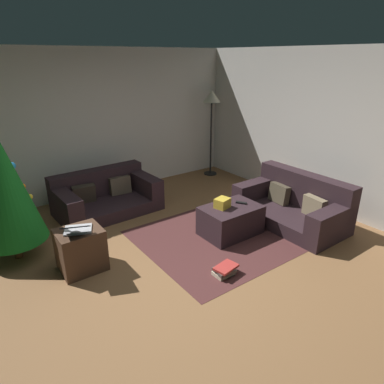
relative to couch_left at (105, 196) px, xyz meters
The scene contains 14 objects.
ground_plane 2.27m from the couch_left, 90.72° to the right, with size 6.40×6.40×0.00m, color brown.
rear_partition 1.37m from the couch_left, 91.84° to the left, with size 6.40×0.12×2.60m, color silver.
corner_partition 3.98m from the couch_left, 35.91° to the right, with size 0.12×6.40×2.60m, color silver.
couch_left is the anchor object (origin of this frame).
couch_right 3.10m from the couch_left, 43.89° to the right, with size 0.92×1.67×0.75m.
ottoman 2.19m from the couch_left, 58.30° to the right, with size 0.84×0.58×0.43m, color #2D1E23.
gift_box 2.10m from the couch_left, 60.31° to the right, with size 0.20×0.17×0.14m, color gold.
tv_remote 2.31m from the couch_left, 54.06° to the right, with size 0.05×0.16×0.02m, color black.
christmas_tree 1.83m from the couch_left, 154.34° to the right, with size 0.82×0.82×1.82m.
side_table 1.74m from the couch_left, 121.95° to the right, with size 0.52×0.44×0.53m, color #4C3323.
laptop 1.84m from the couch_left, 121.61° to the right, with size 0.45×0.50×0.19m.
book_stack 2.64m from the couch_left, 81.16° to the right, with size 0.31×0.24×0.12m.
corner_lamp 2.97m from the couch_left, ahead, with size 0.36×0.36×1.80m.
area_rug 2.21m from the couch_left, 58.30° to the right, with size 2.60×2.00×0.01m, color #4D2726.
Camera 1 is at (-1.91, -2.90, 2.44)m, focal length 31.99 mm.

